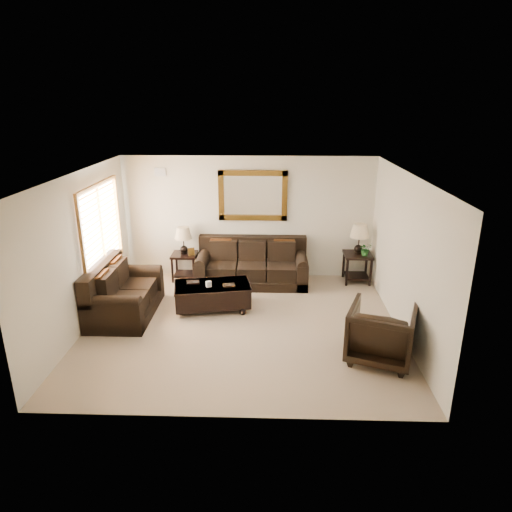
{
  "coord_description": "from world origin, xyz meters",
  "views": [
    {
      "loc": [
        0.49,
        -7.3,
        3.84
      ],
      "look_at": [
        0.23,
        0.6,
        1.11
      ],
      "focal_mm": 32.0,
      "sensor_mm": 36.0,
      "label": 1
    }
  ],
  "objects_px": {
    "coffee_table": "(213,293)",
    "loveseat": "(122,296)",
    "end_table_left": "(184,246)",
    "armchair": "(381,331)",
    "sofa": "(252,267)",
    "end_table_right": "(359,245)"
  },
  "relations": [
    {
      "from": "loveseat",
      "to": "coffee_table",
      "type": "distance_m",
      "value": 1.69
    },
    {
      "from": "sofa",
      "to": "coffee_table",
      "type": "xyz_separation_m",
      "value": [
        -0.71,
        -1.33,
        -0.05
      ]
    },
    {
      "from": "loveseat",
      "to": "armchair",
      "type": "relative_size",
      "value": 1.8
    },
    {
      "from": "end_table_left",
      "to": "loveseat",
      "type": "bearing_deg",
      "value": -115.51
    },
    {
      "from": "end_table_left",
      "to": "end_table_right",
      "type": "bearing_deg",
      "value": -0.34
    },
    {
      "from": "loveseat",
      "to": "end_table_right",
      "type": "xyz_separation_m",
      "value": [
        4.67,
        1.77,
        0.49
      ]
    },
    {
      "from": "end_table_left",
      "to": "end_table_right",
      "type": "height_order",
      "value": "end_table_right"
    },
    {
      "from": "end_table_left",
      "to": "coffee_table",
      "type": "distance_m",
      "value": 1.75
    },
    {
      "from": "end_table_right",
      "to": "coffee_table",
      "type": "relative_size",
      "value": 0.84
    },
    {
      "from": "loveseat",
      "to": "armchair",
      "type": "xyz_separation_m",
      "value": [
        4.47,
        -1.43,
        0.13
      ]
    },
    {
      "from": "end_table_right",
      "to": "armchair",
      "type": "xyz_separation_m",
      "value": [
        -0.2,
        -3.2,
        -0.36
      ]
    },
    {
      "from": "end_table_left",
      "to": "armchair",
      "type": "xyz_separation_m",
      "value": [
        3.61,
        -3.22,
        -0.3
      ]
    },
    {
      "from": "coffee_table",
      "to": "loveseat",
      "type": "bearing_deg",
      "value": -179.95
    },
    {
      "from": "end_table_right",
      "to": "armchair",
      "type": "relative_size",
      "value": 1.34
    },
    {
      "from": "end_table_right",
      "to": "coffee_table",
      "type": "distance_m",
      "value": 3.39
    },
    {
      "from": "sofa",
      "to": "end_table_right",
      "type": "bearing_deg",
      "value": 3.23
    },
    {
      "from": "end_table_right",
      "to": "coffee_table",
      "type": "xyz_separation_m",
      "value": [
        -3.01,
        -1.46,
        -0.55
      ]
    },
    {
      "from": "coffee_table",
      "to": "armchair",
      "type": "relative_size",
      "value": 1.58
    },
    {
      "from": "coffee_table",
      "to": "sofa",
      "type": "bearing_deg",
      "value": 51.26
    },
    {
      "from": "sofa",
      "to": "armchair",
      "type": "relative_size",
      "value": 2.42
    },
    {
      "from": "sofa",
      "to": "end_table_right",
      "type": "distance_m",
      "value": 2.36
    },
    {
      "from": "sofa",
      "to": "end_table_left",
      "type": "bearing_deg",
      "value": 174.23
    }
  ]
}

